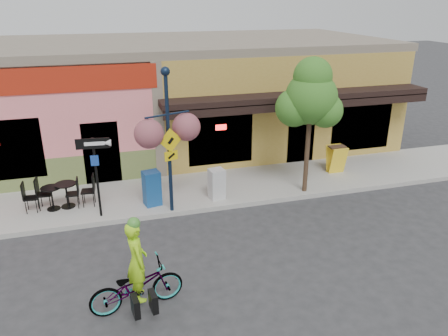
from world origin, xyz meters
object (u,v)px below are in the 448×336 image
cyclist_rider (138,271)px  newspaper_box_grey (217,184)px  bicycle (137,286)px  newspaper_box_blue (152,188)px  building (168,94)px  lamp_post (169,143)px  one_way_sign (97,178)px  street_tree (309,126)px

cyclist_rider → newspaper_box_grey: 5.30m
bicycle → cyclist_rider: size_ratio=1.12×
cyclist_rider → newspaper_box_blue: bearing=-18.9°
building → bicycle: size_ratio=9.15×
building → lamp_post: 6.94m
building → newspaper_box_grey: bearing=-86.3°
building → one_way_sign: bearing=-115.7°
cyclist_rider → newspaper_box_grey: cyclist_rider is taller
bicycle → newspaper_box_grey: (2.95, 4.43, 0.12)m
cyclist_rider → one_way_sign: size_ratio=0.74×
lamp_post → newspaper_box_grey: 2.29m
one_way_sign → building: bearing=69.6°
one_way_sign → bicycle: bearing=-76.0°
bicycle → one_way_sign: (-0.65, 4.22, 0.83)m
bicycle → newspaper_box_grey: 5.32m
newspaper_box_blue → newspaper_box_grey: 2.03m
lamp_post → cyclist_rider: bearing=-127.7°
lamp_post → one_way_sign: bearing=155.0°
building → lamp_post: bearing=-99.2°
bicycle → lamp_post: bearing=-27.7°
newspaper_box_blue → bicycle: bearing=-112.8°
lamp_post → street_tree: size_ratio=0.97×
bicycle → one_way_sign: 4.35m
bicycle → street_tree: bearing=-62.8°
bicycle → cyclist_rider: bearing=-98.0°
one_way_sign → street_tree: 6.63m
newspaper_box_grey → street_tree: size_ratio=0.22×
newspaper_box_grey → building: bearing=84.0°
building → newspaper_box_grey: 6.62m
building → bicycle: bearing=-103.2°
cyclist_rider → one_way_sign: 4.30m
building → cyclist_rider: size_ratio=10.24×
cyclist_rider → one_way_sign: one_way_sign is taller
newspaper_box_blue → newspaper_box_grey: newspaper_box_blue is taller
bicycle → street_tree: 7.46m
cyclist_rider → lamp_post: bearing=-27.0°
lamp_post → street_tree: bearing=-16.4°
newspaper_box_grey → street_tree: street_tree is taller
cyclist_rider → newspaper_box_blue: 4.63m
lamp_post → newspaper_box_grey: lamp_post is taller
building → lamp_post: building is taller
cyclist_rider → newspaper_box_blue: cyclist_rider is taller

